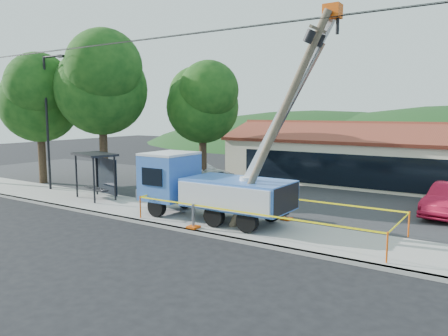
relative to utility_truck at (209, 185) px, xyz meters
name	(u,v)px	position (x,y,z in m)	size (l,w,h in m)	color
ground	(153,243)	(0.19, -4.22, -1.83)	(120.00, 120.00, 0.00)	black
curb	(185,230)	(0.19, -2.12, -1.76)	(60.00, 0.25, 0.15)	#AAA79F
sidewalk	(210,221)	(0.19, -0.22, -1.76)	(60.00, 4.00, 0.15)	#AAA79F
parking_lot	(282,196)	(0.19, 7.78, -1.78)	(60.00, 12.00, 0.10)	#28282B
strip_mall	(380,160)	(4.19, 15.76, 0.05)	(22.50, 8.53, 4.67)	beige
streetlight	(49,113)	(-13.60, 0.78, 3.47)	(2.13, 0.22, 9.00)	black
tree_west_near	(101,80)	(-11.81, 3.78, 5.69)	(7.56, 6.72, 10.80)	#332316
tree_west_far	(39,95)	(-16.81, 2.28, 4.71)	(6.84, 6.08, 9.48)	#332316
tree_lot	(203,100)	(-6.81, 8.78, 4.38)	(6.30, 5.60, 8.94)	#332316
hill_west	(315,145)	(-14.81, 50.78, -1.83)	(78.40, 56.00, 28.00)	#183C16
utility_truck	(209,185)	(0.00, 0.00, 0.00)	(10.10, 4.20, 9.31)	black
leaning_pole	(280,117)	(4.09, -0.63, 3.31)	(4.60, 1.77, 9.19)	brown
bus_shelter	(98,165)	(-8.54, 0.44, 0.34)	(3.19, 2.41, 2.74)	black
caution_tape	(263,209)	(2.97, 0.07, -0.87)	(11.78, 3.80, 1.10)	#EC530C
car_silver	(206,194)	(-4.31, 5.69, -1.83)	(1.84, 4.57, 1.56)	#AAAEB1
car_white	(201,183)	(-7.41, 9.29, -1.83)	(2.04, 5.02, 1.46)	white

